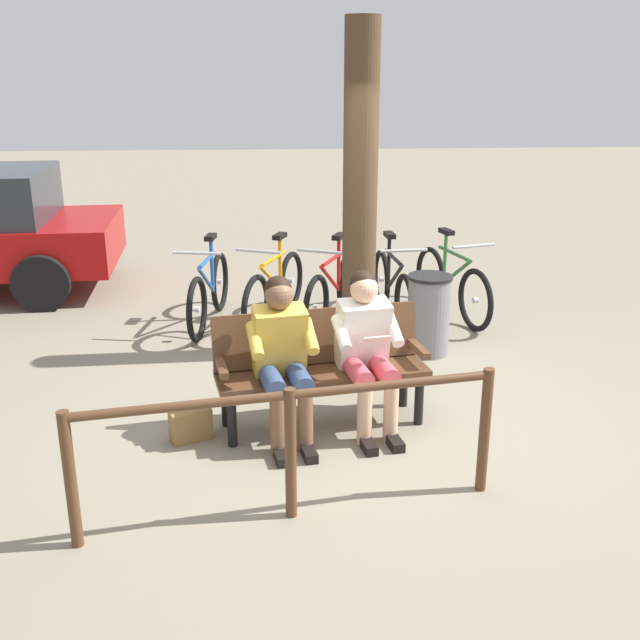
{
  "coord_description": "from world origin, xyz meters",
  "views": [
    {
      "loc": [
        0.63,
        5.36,
        2.63
      ],
      "look_at": [
        0.27,
        -0.18,
        0.75
      ],
      "focal_mm": 42.25,
      "sensor_mm": 36.0,
      "label": 1
    }
  ],
  "objects": [
    {
      "name": "ground_plane",
      "position": [
        0.0,
        0.0,
        0.0
      ],
      "size": [
        40.0,
        40.0,
        0.0
      ],
      "primitive_type": "plane",
      "color": "gray"
    },
    {
      "name": "bench",
      "position": [
        0.28,
        0.04,
        0.51
      ],
      "size": [
        1.66,
        0.76,
        0.87
      ],
      "rotation": [
        0.0,
        0.0,
        0.18
      ],
      "color": "#51331E",
      "rests_on": "ground"
    },
    {
      "name": "person_reading",
      "position": [
        -0.06,
        0.15,
        0.66
      ],
      "size": [
        0.54,
        0.81,
        1.2
      ],
      "rotation": [
        0.0,
        0.0,
        0.18
      ],
      "color": "white",
      "rests_on": "ground"
    },
    {
      "name": "person_companion",
      "position": [
        0.57,
        0.27,
        0.66
      ],
      "size": [
        0.54,
        0.81,
        1.2
      ],
      "rotation": [
        0.0,
        0.0,
        0.18
      ],
      "color": "gold",
      "rests_on": "ground"
    },
    {
      "name": "handbag",
      "position": [
        1.25,
        0.31,
        0.12
      ],
      "size": [
        0.33,
        0.24,
        0.24
      ],
      "primitive_type": "cube",
      "rotation": [
        0.0,
        0.0,
        0.39
      ],
      "color": "olive",
      "rests_on": "ground"
    },
    {
      "name": "tree_trunk",
      "position": [
        -0.18,
        -1.46,
        1.52
      ],
      "size": [
        0.32,
        0.32,
        3.04
      ],
      "primitive_type": "cylinder",
      "color": "#4C3823",
      "rests_on": "ground"
    },
    {
      "name": "litter_bin",
      "position": [
        -0.84,
        -1.33,
        0.39
      ],
      "size": [
        0.42,
        0.42,
        0.77
      ],
      "color": "slate",
      "rests_on": "ground"
    },
    {
      "name": "bicycle_blue",
      "position": [
        -1.32,
        -2.44,
        0.36
      ],
      "size": [
        0.59,
        1.64,
        0.94
      ],
      "rotation": [
        0.0,
        0.0,
        1.84
      ],
      "color": "black",
      "rests_on": "ground"
    },
    {
      "name": "bicycle_purple",
      "position": [
        -0.65,
        -2.3,
        0.36
      ],
      "size": [
        0.48,
        1.68,
        0.94
      ],
      "rotation": [
        0.0,
        0.0,
        1.66
      ],
      "color": "black",
      "rests_on": "ground"
    },
    {
      "name": "bicycle_silver",
      "position": [
        -0.01,
        -2.28,
        0.36
      ],
      "size": [
        0.76,
        1.56,
        0.94
      ],
      "rotation": [
        0.0,
        0.0,
        1.15
      ],
      "color": "black",
      "rests_on": "ground"
    },
    {
      "name": "bicycle_black",
      "position": [
        0.61,
        -2.34,
        0.36
      ],
      "size": [
        0.72,
        1.58,
        0.94
      ],
      "rotation": [
        0.0,
        0.0,
        1.19
      ],
      "color": "black",
      "rests_on": "ground"
    },
    {
      "name": "bicycle_red",
      "position": [
        1.3,
        -2.32,
        0.36
      ],
      "size": [
        0.48,
        1.67,
        0.94
      ],
      "rotation": [
        0.0,
        0.0,
        1.41
      ],
      "color": "black",
      "rests_on": "ground"
    },
    {
      "name": "railing_fence",
      "position": [
        0.54,
        1.35,
        0.57
      ],
      "size": [
        2.55,
        0.52,
        0.85
      ],
      "rotation": [
        0.0,
        0.0,
        0.18
      ],
      "color": "#51331E",
      "rests_on": "ground"
    }
  ]
}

